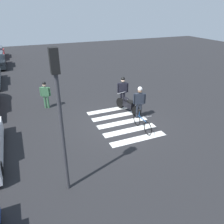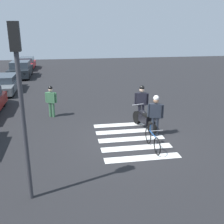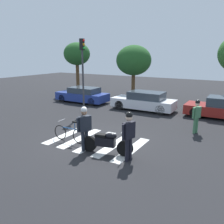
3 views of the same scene
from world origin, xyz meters
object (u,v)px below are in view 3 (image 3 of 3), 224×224
Objects in this scene: officer_on_foot at (84,125)px; officer_by_motorcycle at (129,132)px; police_motorcycle at (106,143)px; leaning_bicycle at (70,133)px; traffic_light_pole at (83,65)px; pedestrian_bystander at (197,114)px; car_blue_hatchback at (83,95)px; car_white_van at (144,101)px.

officer_by_motorcycle is at bearing 2.56° from officer_on_foot.
leaning_bicycle is at bearing 172.49° from police_motorcycle.
police_motorcycle is 7.21m from traffic_light_pole.
pedestrian_bystander is at bearing 71.75° from officer_by_motorcycle.
car_blue_hatchback is 5.47m from car_white_van.
traffic_light_pole is at bearing -50.91° from car_blue_hatchback.
police_motorcycle is at bearing -45.01° from traffic_light_pole.
officer_on_foot reaches higher than police_motorcycle.
officer_on_foot reaches higher than leaning_bicycle.
car_white_van is 4.98m from traffic_light_pole.
car_white_van is (-1.66, 7.70, 0.18)m from police_motorcycle.
car_blue_hatchback is at bearing 123.86° from leaning_bicycle.
traffic_light_pole is (-5.76, 4.84, 2.08)m from officer_by_motorcycle.
car_white_van is (5.47, 0.01, 0.04)m from car_blue_hatchback.
car_blue_hatchback is 0.98× the size of car_white_van.
car_white_van is at bearing 44.37° from traffic_light_pole.
police_motorcycle is 1.15× the size of officer_on_foot.
pedestrian_bystander is (4.71, 4.13, 0.60)m from leaning_bicycle.
officer_on_foot is at bearing -51.82° from car_blue_hatchback.
traffic_light_pole reaches higher than car_blue_hatchback.
police_motorcycle is at bearing -47.17° from car_blue_hatchback.
officer_on_foot is (-0.91, -0.22, 0.64)m from police_motorcycle.
officer_by_motorcycle is 0.39× the size of traffic_light_pole.
car_blue_hatchback is (-6.22, 7.91, -0.49)m from officer_on_foot.
car_blue_hatchback is at bearing 129.09° from traffic_light_pole.
police_motorcycle is 1.13m from officer_on_foot.
leaning_bicycle is 7.44m from car_white_van.
pedestrian_bystander is 5.35m from car_white_van.
leaning_bicycle is (-2.16, 0.29, -0.08)m from police_motorcycle.
leaning_bicycle is at bearing -60.07° from traffic_light_pole.
pedestrian_bystander is at bearing 60.01° from police_motorcycle.
officer_by_motorcycle is 8.30m from car_white_van.
traffic_light_pole is at bearing 127.62° from officer_on_foot.
car_white_van is at bearing 102.15° from police_motorcycle.
car_white_van is at bearing 109.07° from officer_by_motorcycle.
pedestrian_bystander reaches higher than car_white_van.
leaning_bicycle is 3.32m from officer_by_motorcycle.
officer_on_foot is 7.97m from car_white_van.
pedestrian_bystander is at bearing -18.72° from car_blue_hatchback.
police_motorcycle is 1.13× the size of officer_by_motorcycle.
car_blue_hatchback is at bearing -179.91° from car_white_van.
leaning_bicycle is 0.94× the size of officer_on_foot.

